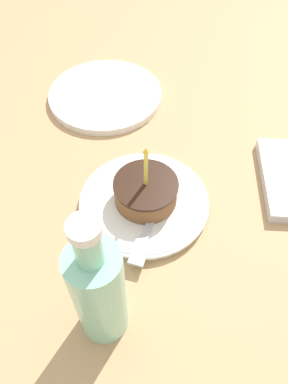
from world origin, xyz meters
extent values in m
cube|color=tan|center=(0.00, 0.00, -0.02)|extent=(2.40, 2.40, 0.04)
cylinder|color=white|center=(0.02, 0.02, 0.01)|extent=(0.20, 0.20, 0.02)
cylinder|color=white|center=(0.02, 0.02, 0.01)|extent=(0.21, 0.21, 0.01)
cylinder|color=brown|center=(0.03, 0.02, 0.03)|extent=(0.10, 0.10, 0.04)
cylinder|color=black|center=(0.03, 0.02, 0.05)|extent=(0.10, 0.10, 0.01)
cylinder|color=#EAD84C|center=(0.03, 0.02, 0.09)|extent=(0.01, 0.01, 0.07)
cone|color=yellow|center=(0.03, 0.02, 0.13)|extent=(0.01, 0.01, 0.01)
cube|color=#B2B2B7|center=(0.05, 0.01, 0.02)|extent=(0.05, 0.15, 0.00)
cube|color=#B2B2B7|center=(0.02, -0.08, 0.02)|extent=(0.03, 0.05, 0.00)
cylinder|color=#8CD1B2|center=(-0.02, -0.18, 0.09)|extent=(0.06, 0.06, 0.18)
cylinder|color=#8CD1B2|center=(-0.02, -0.18, 0.20)|extent=(0.03, 0.03, 0.05)
cylinder|color=white|center=(-0.02, -0.18, 0.23)|extent=(0.03, 0.03, 0.01)
cylinder|color=white|center=(-0.08, 0.30, 0.01)|extent=(0.24, 0.24, 0.01)
camera|label=1|loc=(0.05, -0.35, 0.51)|focal=35.00mm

